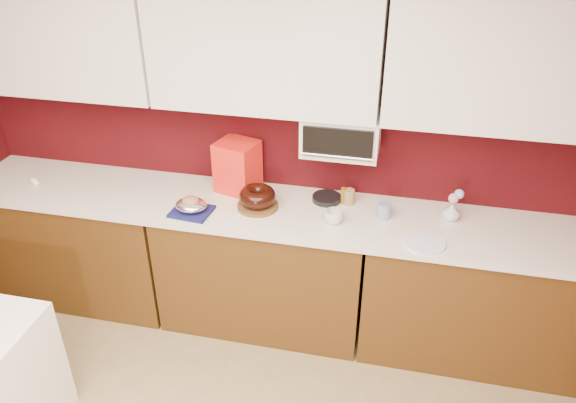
{
  "coord_description": "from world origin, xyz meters",
  "views": [
    {
      "loc": [
        0.81,
        -0.94,
        2.7
      ],
      "look_at": [
        0.19,
        1.84,
        1.02
      ],
      "focal_mm": 35.0,
      "sensor_mm": 36.0,
      "label": 1
    }
  ],
  "objects_px": {
    "toaster_oven": "(341,132)",
    "pandoro_box": "(238,166)",
    "bundt_cake": "(257,196)",
    "flower_vase": "(451,211)",
    "foil_ham_nest": "(191,205)",
    "blue_jar": "(384,211)",
    "coffee_mug": "(334,216)"
  },
  "relations": [
    {
      "from": "toaster_oven",
      "to": "pandoro_box",
      "type": "height_order",
      "value": "toaster_oven"
    },
    {
      "from": "foil_ham_nest",
      "to": "flower_vase",
      "type": "bearing_deg",
      "value": 9.68
    },
    {
      "from": "toaster_oven",
      "to": "flower_vase",
      "type": "height_order",
      "value": "toaster_oven"
    },
    {
      "from": "blue_jar",
      "to": "flower_vase",
      "type": "relative_size",
      "value": 0.77
    },
    {
      "from": "bundt_cake",
      "to": "flower_vase",
      "type": "bearing_deg",
      "value": 5.61
    },
    {
      "from": "bundt_cake",
      "to": "pandoro_box",
      "type": "distance_m",
      "value": 0.28
    },
    {
      "from": "coffee_mug",
      "to": "flower_vase",
      "type": "relative_size",
      "value": 0.82
    },
    {
      "from": "pandoro_box",
      "to": "bundt_cake",
      "type": "bearing_deg",
      "value": -31.95
    },
    {
      "from": "toaster_oven",
      "to": "bundt_cake",
      "type": "xyz_separation_m",
      "value": [
        -0.48,
        -0.18,
        -0.39
      ]
    },
    {
      "from": "toaster_oven",
      "to": "flower_vase",
      "type": "bearing_deg",
      "value": -5.34
    },
    {
      "from": "bundt_cake",
      "to": "coffee_mug",
      "type": "relative_size",
      "value": 2.21
    },
    {
      "from": "bundt_cake",
      "to": "pandoro_box",
      "type": "height_order",
      "value": "pandoro_box"
    },
    {
      "from": "toaster_oven",
      "to": "blue_jar",
      "type": "height_order",
      "value": "toaster_oven"
    },
    {
      "from": "toaster_oven",
      "to": "coffee_mug",
      "type": "relative_size",
      "value": 4.38
    },
    {
      "from": "toaster_oven",
      "to": "foil_ham_nest",
      "type": "relative_size",
      "value": 2.32
    },
    {
      "from": "bundt_cake",
      "to": "flower_vase",
      "type": "relative_size",
      "value": 1.8
    },
    {
      "from": "foil_ham_nest",
      "to": "pandoro_box",
      "type": "relative_size",
      "value": 0.58
    },
    {
      "from": "foil_ham_nest",
      "to": "blue_jar",
      "type": "height_order",
      "value": "blue_jar"
    },
    {
      "from": "foil_ham_nest",
      "to": "blue_jar",
      "type": "bearing_deg",
      "value": 9.92
    },
    {
      "from": "foil_ham_nest",
      "to": "toaster_oven",
      "type": "bearing_deg",
      "value": 20.95
    },
    {
      "from": "bundt_cake",
      "to": "foil_ham_nest",
      "type": "relative_size",
      "value": 1.17
    },
    {
      "from": "pandoro_box",
      "to": "blue_jar",
      "type": "height_order",
      "value": "pandoro_box"
    },
    {
      "from": "toaster_oven",
      "to": "foil_ham_nest",
      "type": "xyz_separation_m",
      "value": [
        -0.85,
        -0.33,
        -0.42
      ]
    },
    {
      "from": "bundt_cake",
      "to": "pandoro_box",
      "type": "bearing_deg",
      "value": 132.87
    },
    {
      "from": "pandoro_box",
      "to": "foil_ham_nest",
      "type": "bearing_deg",
      "value": -104.15
    },
    {
      "from": "toaster_oven",
      "to": "bundt_cake",
      "type": "height_order",
      "value": "toaster_oven"
    },
    {
      "from": "bundt_cake",
      "to": "coffee_mug",
      "type": "xyz_separation_m",
      "value": [
        0.49,
        -0.07,
        -0.03
      ]
    },
    {
      "from": "toaster_oven",
      "to": "coffee_mug",
      "type": "height_order",
      "value": "toaster_oven"
    },
    {
      "from": "toaster_oven",
      "to": "foil_ham_nest",
      "type": "bearing_deg",
      "value": -159.05
    },
    {
      "from": "pandoro_box",
      "to": "coffee_mug",
      "type": "relative_size",
      "value": 3.25
    },
    {
      "from": "flower_vase",
      "to": "toaster_oven",
      "type": "bearing_deg",
      "value": 174.66
    },
    {
      "from": "pandoro_box",
      "to": "coffee_mug",
      "type": "height_order",
      "value": "pandoro_box"
    }
  ]
}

